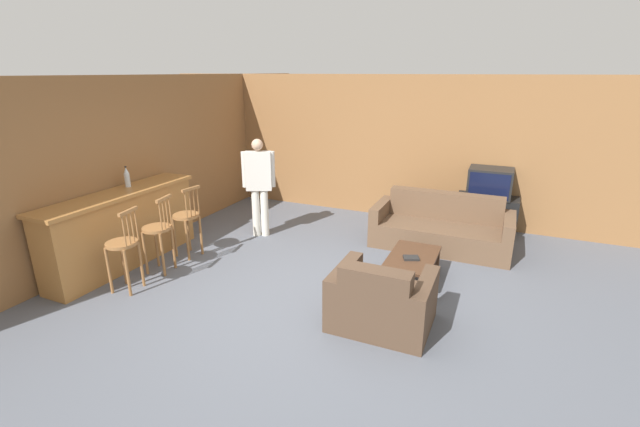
{
  "coord_description": "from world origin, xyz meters",
  "views": [
    {
      "loc": [
        2.03,
        -4.04,
        2.65
      ],
      "look_at": [
        -0.14,
        0.89,
        0.85
      ],
      "focal_mm": 24.0,
      "sensor_mm": 36.0,
      "label": 1
    }
  ],
  "objects_px": {
    "bar_chair_near": "(124,249)",
    "armchair_near": "(381,302)",
    "bar_chair_far": "(187,220)",
    "tv_unit": "(486,215)",
    "book_on_table": "(411,258)",
    "person_by_window": "(259,182)",
    "coffee_table": "(412,260)",
    "tv": "(490,183)",
    "bottle": "(127,177)",
    "couch_far": "(441,229)",
    "bar_chair_mid": "(158,233)"
  },
  "relations": [
    {
      "from": "bar_chair_far",
      "to": "book_on_table",
      "type": "bearing_deg",
      "value": 7.33
    },
    {
      "from": "tv_unit",
      "to": "armchair_near",
      "type": "bearing_deg",
      "value": -103.73
    },
    {
      "from": "couch_far",
      "to": "bar_chair_near",
      "type": "bearing_deg",
      "value": -137.96
    },
    {
      "from": "bar_chair_mid",
      "to": "bottle",
      "type": "xyz_separation_m",
      "value": [
        -0.74,
        0.27,
        0.65
      ]
    },
    {
      "from": "bar_chair_near",
      "to": "bar_chair_mid",
      "type": "height_order",
      "value": "same"
    },
    {
      "from": "bar_chair_near",
      "to": "armchair_near",
      "type": "relative_size",
      "value": 1.03
    },
    {
      "from": "couch_far",
      "to": "bottle",
      "type": "relative_size",
      "value": 6.97
    },
    {
      "from": "tv_unit",
      "to": "person_by_window",
      "type": "relative_size",
      "value": 0.6
    },
    {
      "from": "bar_chair_near",
      "to": "bottle",
      "type": "bearing_deg",
      "value": 130.68
    },
    {
      "from": "book_on_table",
      "to": "tv",
      "type": "bearing_deg",
      "value": 72.22
    },
    {
      "from": "bar_chair_mid",
      "to": "armchair_near",
      "type": "xyz_separation_m",
      "value": [
        3.15,
        -0.08,
        -0.27
      ]
    },
    {
      "from": "bar_chair_near",
      "to": "tv",
      "type": "distance_m",
      "value": 5.63
    },
    {
      "from": "coffee_table",
      "to": "person_by_window",
      "type": "distance_m",
      "value": 2.84
    },
    {
      "from": "bar_chair_far",
      "to": "tv_unit",
      "type": "bearing_deg",
      "value": 34.9
    },
    {
      "from": "armchair_near",
      "to": "book_on_table",
      "type": "distance_m",
      "value": 1.08
    },
    {
      "from": "couch_far",
      "to": "bar_chair_mid",
      "type": "bearing_deg",
      "value": -143.93
    },
    {
      "from": "book_on_table",
      "to": "person_by_window",
      "type": "bearing_deg",
      "value": 164.62
    },
    {
      "from": "coffee_table",
      "to": "tv",
      "type": "relative_size",
      "value": 1.46
    },
    {
      "from": "coffee_table",
      "to": "book_on_table",
      "type": "relative_size",
      "value": 4.31
    },
    {
      "from": "armchair_near",
      "to": "coffee_table",
      "type": "relative_size",
      "value": 1.05
    },
    {
      "from": "tv",
      "to": "book_on_table",
      "type": "distance_m",
      "value": 2.54
    },
    {
      "from": "couch_far",
      "to": "armchair_near",
      "type": "height_order",
      "value": "couch_far"
    },
    {
      "from": "bar_chair_far",
      "to": "tv_unit",
      "type": "distance_m",
      "value": 4.88
    },
    {
      "from": "bar_chair_near",
      "to": "bar_chair_far",
      "type": "height_order",
      "value": "same"
    },
    {
      "from": "armchair_near",
      "to": "bottle",
      "type": "relative_size",
      "value": 3.51
    },
    {
      "from": "bar_chair_far",
      "to": "armchair_near",
      "type": "bearing_deg",
      "value": -11.86
    },
    {
      "from": "tv_unit",
      "to": "book_on_table",
      "type": "distance_m",
      "value": 2.49
    },
    {
      "from": "tv_unit",
      "to": "tv",
      "type": "distance_m",
      "value": 0.57
    },
    {
      "from": "coffee_table",
      "to": "couch_far",
      "type": "bearing_deg",
      "value": 83.58
    },
    {
      "from": "couch_far",
      "to": "coffee_table",
      "type": "xyz_separation_m",
      "value": [
        -0.16,
        -1.39,
        0.02
      ]
    },
    {
      "from": "book_on_table",
      "to": "person_by_window",
      "type": "height_order",
      "value": "person_by_window"
    },
    {
      "from": "tv_unit",
      "to": "bottle",
      "type": "distance_m",
      "value": 5.72
    },
    {
      "from": "bar_chair_near",
      "to": "coffee_table",
      "type": "bearing_deg",
      "value": 27.27
    },
    {
      "from": "bar_chair_near",
      "to": "bar_chair_mid",
      "type": "relative_size",
      "value": 1.0
    },
    {
      "from": "bar_chair_near",
      "to": "armchair_near",
      "type": "distance_m",
      "value": 3.2
    },
    {
      "from": "bar_chair_mid",
      "to": "tv",
      "type": "xyz_separation_m",
      "value": [
        3.99,
        3.36,
        0.34
      ]
    },
    {
      "from": "bar_chair_far",
      "to": "tv_unit",
      "type": "xyz_separation_m",
      "value": [
        3.99,
        2.79,
        -0.23
      ]
    },
    {
      "from": "couch_far",
      "to": "book_on_table",
      "type": "relative_size",
      "value": 8.96
    },
    {
      "from": "bar_chair_near",
      "to": "book_on_table",
      "type": "relative_size",
      "value": 4.64
    },
    {
      "from": "coffee_table",
      "to": "bottle",
      "type": "relative_size",
      "value": 3.35
    },
    {
      "from": "bar_chair_mid",
      "to": "book_on_table",
      "type": "height_order",
      "value": "bar_chair_mid"
    },
    {
      "from": "person_by_window",
      "to": "bottle",
      "type": "bearing_deg",
      "value": -131.04
    },
    {
      "from": "bar_chair_near",
      "to": "tv",
      "type": "relative_size",
      "value": 1.57
    },
    {
      "from": "tv",
      "to": "bottle",
      "type": "bearing_deg",
      "value": -146.81
    },
    {
      "from": "bar_chair_near",
      "to": "armchair_near",
      "type": "height_order",
      "value": "bar_chair_near"
    },
    {
      "from": "tv_unit",
      "to": "book_on_table",
      "type": "height_order",
      "value": "tv_unit"
    },
    {
      "from": "bottle",
      "to": "tv",
      "type": "bearing_deg",
      "value": 33.19
    },
    {
      "from": "tv_unit",
      "to": "book_on_table",
      "type": "bearing_deg",
      "value": -107.76
    },
    {
      "from": "couch_far",
      "to": "bar_chair_far",
      "type": "bearing_deg",
      "value": -150.86
    },
    {
      "from": "couch_far",
      "to": "tv_unit",
      "type": "relative_size",
      "value": 2.13
    }
  ]
}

